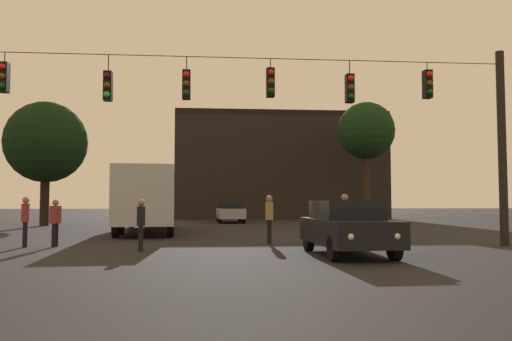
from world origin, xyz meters
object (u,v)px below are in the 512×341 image
at_px(pedestrian_crossing_right, 345,215).
at_px(pedestrian_trailing, 25,219).
at_px(pedestrian_far_side, 55,220).
at_px(tree_left_silhouette, 46,142).
at_px(car_near_right, 347,227).
at_px(pedestrian_crossing_left, 269,216).
at_px(city_bus, 148,194).
at_px(tree_behind_building, 366,131).
at_px(pedestrian_crossing_center, 141,222).
at_px(car_far_left, 231,211).

distance_m(pedestrian_crossing_right, pedestrian_trailing, 10.81).
distance_m(pedestrian_far_side, tree_left_silhouette, 16.96).
xyz_separation_m(car_near_right, tree_left_silhouette, (-14.06, 19.06, 4.39)).
height_order(car_near_right, pedestrian_crossing_left, pedestrian_crossing_left).
height_order(pedestrian_crossing_right, pedestrian_far_side, pedestrian_crossing_right).
distance_m(city_bus, tree_behind_building, 19.80).
bearing_deg(city_bus, pedestrian_crossing_right, -46.29).
bearing_deg(pedestrian_crossing_center, pedestrian_trailing, 156.64).
bearing_deg(city_bus, pedestrian_crossing_left, -57.52).
height_order(city_bus, car_far_left, city_bus).
bearing_deg(car_near_right, pedestrian_trailing, 160.90).
distance_m(pedestrian_crossing_center, tree_left_silhouette, 19.65).
height_order(pedestrian_trailing, tree_left_silhouette, tree_left_silhouette).
relative_size(car_near_right, pedestrian_crossing_left, 2.55).
height_order(pedestrian_crossing_left, pedestrian_crossing_center, pedestrian_crossing_left).
bearing_deg(pedestrian_far_side, car_far_left, 71.21).
height_order(city_bus, car_near_right, city_bus).
xyz_separation_m(car_near_right, pedestrian_far_side, (-8.92, 3.47, 0.08)).
bearing_deg(pedestrian_trailing, pedestrian_crossing_right, 2.07).
bearing_deg(tree_left_silhouette, pedestrian_crossing_center, -64.83).
height_order(car_near_right, car_far_left, same).
bearing_deg(tree_behind_building, city_bus, -140.82).
distance_m(pedestrian_crossing_center, pedestrian_crossing_right, 7.16).
bearing_deg(city_bus, pedestrian_trailing, -109.14).
height_order(pedestrian_crossing_center, tree_behind_building, tree_behind_building).
height_order(car_near_right, pedestrian_far_side, pedestrian_far_side).
bearing_deg(pedestrian_crossing_center, city_bus, 95.47).
relative_size(car_far_left, pedestrian_crossing_left, 2.56).
relative_size(pedestrian_crossing_left, tree_behind_building, 0.19).
bearing_deg(car_near_right, city_bus, 119.87).
height_order(pedestrian_crossing_left, pedestrian_far_side, pedestrian_crossing_left).
distance_m(pedestrian_trailing, tree_behind_building, 27.94).
distance_m(car_near_right, pedestrian_crossing_left, 4.29).
bearing_deg(tree_left_silhouette, tree_behind_building, 12.90).
relative_size(car_far_left, pedestrian_trailing, 2.66).
xyz_separation_m(pedestrian_crossing_right, tree_left_silhouette, (-15.00, 15.25, 4.18)).
xyz_separation_m(pedestrian_crossing_left, tree_behind_building, (9.72, 20.19, 5.84)).
xyz_separation_m(pedestrian_crossing_left, pedestrian_crossing_right, (2.69, -0.11, 0.03)).
bearing_deg(pedestrian_crossing_left, car_near_right, -65.99).
xyz_separation_m(pedestrian_trailing, tree_left_silhouette, (-4.19, 15.64, 4.25)).
distance_m(pedestrian_crossing_left, tree_left_silhouette, 19.96).
bearing_deg(car_far_left, tree_left_silhouette, -162.48).
bearing_deg(pedestrian_crossing_left, tree_behind_building, 64.29).
relative_size(city_bus, tree_left_silhouette, 1.44).
bearing_deg(tree_behind_building, tree_left_silhouette, -167.10).
bearing_deg(car_far_left, pedestrian_crossing_left, -88.11).
bearing_deg(pedestrian_crossing_left, city_bus, 122.48).
relative_size(city_bus, car_near_right, 2.54).
distance_m(car_near_right, pedestrian_crossing_right, 3.93).
height_order(pedestrian_crossing_center, pedestrian_far_side, pedestrian_far_side).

